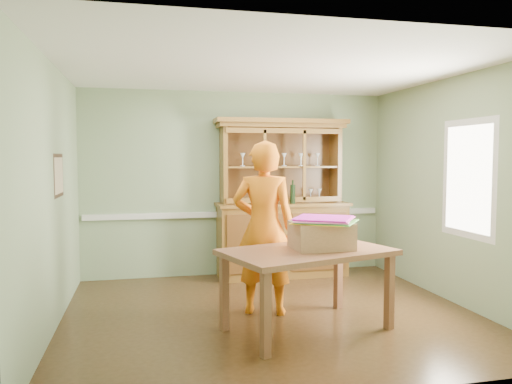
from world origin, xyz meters
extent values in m
plane|color=#412A15|center=(0.00, 0.00, 0.00)|extent=(4.50, 4.50, 0.00)
plane|color=white|center=(0.00, 0.00, 2.70)|extent=(4.50, 4.50, 0.00)
plane|color=gray|center=(0.00, 2.00, 1.35)|extent=(4.50, 0.00, 4.50)
plane|color=gray|center=(-2.25, 0.00, 1.35)|extent=(0.00, 4.00, 4.00)
plane|color=gray|center=(2.25, 0.00, 1.35)|extent=(0.00, 4.00, 4.00)
plane|color=gray|center=(0.00, -2.00, 1.35)|extent=(4.50, 0.00, 4.50)
cube|color=silver|center=(0.00, 1.98, 0.90)|extent=(4.41, 0.05, 0.08)
cube|color=#332014|center=(-2.23, 0.30, 1.55)|extent=(0.03, 0.60, 0.46)
cube|color=beige|center=(-2.22, 0.30, 1.55)|extent=(0.01, 0.52, 0.38)
cube|color=silver|center=(2.23, -0.30, 1.50)|extent=(0.03, 0.96, 1.36)
cube|color=white|center=(2.22, -0.30, 1.50)|extent=(0.01, 0.80, 1.20)
cube|color=brown|center=(0.61, 1.71, 0.52)|extent=(1.87, 0.57, 1.04)
cube|color=brown|center=(0.61, 1.70, 1.06)|extent=(1.93, 0.63, 0.04)
cube|color=brown|center=(0.61, 1.98, 1.63)|extent=(1.77, 0.04, 1.09)
cube|color=brown|center=(-0.24, 1.80, 1.63)|extent=(0.06, 0.39, 1.09)
cube|color=brown|center=(1.47, 1.80, 1.63)|extent=(0.06, 0.39, 1.09)
cube|color=brown|center=(0.61, 1.80, 2.20)|extent=(1.87, 0.46, 0.06)
cube|color=brown|center=(0.61, 1.78, 2.26)|extent=(1.95, 0.50, 0.06)
cube|color=brown|center=(0.61, 1.80, 1.60)|extent=(1.64, 0.34, 0.03)
imported|color=#B2B2B7|center=(0.46, 1.80, 1.18)|extent=(0.19, 0.19, 0.20)
imported|color=yellow|center=(0.15, 1.80, 1.11)|extent=(0.22, 0.22, 0.06)
cylinder|color=black|center=(0.72, 1.53, 1.25)|extent=(0.07, 0.07, 0.33)
cube|color=brown|center=(0.23, -0.57, 0.79)|extent=(1.85, 1.42, 0.05)
cube|color=brown|center=(-0.35, -1.17, 0.38)|extent=(0.10, 0.10, 0.76)
cube|color=brown|center=(-0.59, -0.40, 0.38)|extent=(0.10, 0.10, 0.76)
cube|color=brown|center=(1.05, -0.74, 0.38)|extent=(0.10, 0.10, 0.76)
cube|color=brown|center=(0.81, 0.03, 0.38)|extent=(0.10, 0.10, 0.76)
cube|color=#AA7A58|center=(0.38, -0.55, 0.95)|extent=(0.58, 0.47, 0.27)
cube|color=yellow|center=(0.40, -0.59, 1.09)|extent=(0.73, 0.73, 0.01)
cube|color=green|center=(0.40, -0.59, 1.10)|extent=(0.73, 0.73, 0.01)
cube|color=#2AB5C9|center=(0.40, -0.59, 1.11)|extent=(0.73, 0.73, 0.01)
cube|color=pink|center=(0.40, -0.59, 1.12)|extent=(0.73, 0.73, 0.01)
cube|color=#E122A8|center=(0.40, -0.59, 1.13)|extent=(0.73, 0.73, 0.01)
cube|color=#D720C0|center=(0.40, -0.59, 1.14)|extent=(0.73, 0.73, 0.01)
imported|color=orange|center=(-0.07, 0.06, 0.96)|extent=(0.82, 0.68, 1.92)
camera|label=1|loc=(-1.37, -5.28, 1.74)|focal=35.00mm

